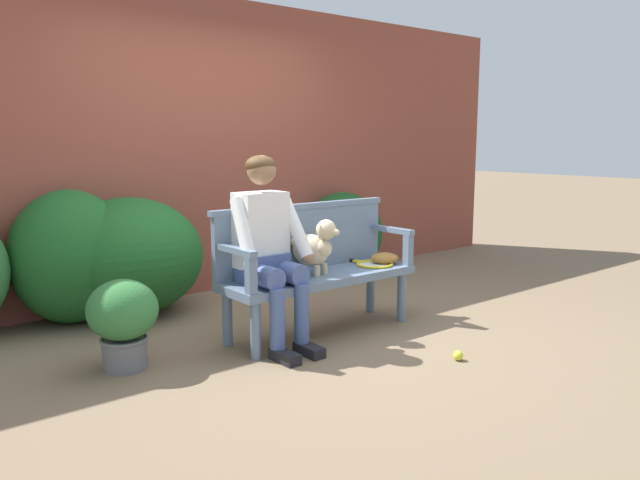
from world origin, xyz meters
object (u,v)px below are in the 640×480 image
dog_on_bench (315,247)px  tennis_racket (372,264)px  garden_bench (320,282)px  tennis_ball (458,356)px  person_seated (267,244)px  baseball_glove (385,258)px  potted_plant (123,318)px

dog_on_bench → tennis_racket: 0.59m
garden_bench → tennis_ball: (0.32, -1.03, -0.35)m
person_seated → baseball_glove: (1.09, -0.04, -0.23)m
garden_bench → tennis_ball: bearing=-72.5°
person_seated → baseball_glove: size_ratio=6.00×
person_seated → potted_plant: person_seated is taller
baseball_glove → person_seated: bearing=-142.9°
baseball_glove → potted_plant: bearing=-148.0°
garden_bench → tennis_ball: garden_bench is taller
person_seated → baseball_glove: 1.12m
dog_on_bench → potted_plant: 1.42m
baseball_glove → tennis_ball: baseball_glove is taller
person_seated → tennis_ball: size_ratio=19.99×
garden_bench → baseball_glove: 0.63m
baseball_glove → tennis_ball: (-0.30, -0.98, -0.46)m
garden_bench → baseball_glove: size_ratio=6.96×
person_seated → tennis_ball: person_seated is taller
dog_on_bench → tennis_ball: (0.37, -1.04, -0.62)m
dog_on_bench → baseball_glove: size_ratio=1.86×
person_seated → dog_on_bench: (0.42, 0.02, -0.07)m
person_seated → tennis_racket: bearing=-0.2°
tennis_racket → tennis_ball: (-0.19, -1.02, -0.43)m
garden_bench → baseball_glove: bearing=-4.0°
garden_bench → dog_on_bench: bearing=169.7°
dog_on_bench → tennis_racket: dog_on_bench is taller
tennis_racket → baseball_glove: size_ratio=2.64×
person_seated → potted_plant: bearing=167.3°
garden_bench → person_seated: size_ratio=1.16×
tennis_racket → potted_plant: size_ratio=1.02×
person_seated → tennis_racket: (0.98, -0.00, -0.26)m
dog_on_bench → potted_plant: bearing=171.8°
person_seated → tennis_racket: size_ratio=2.27×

